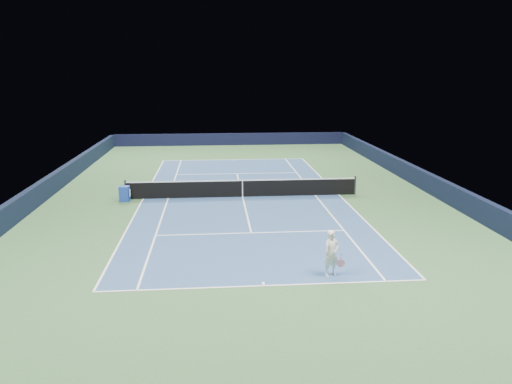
{
  "coord_description": "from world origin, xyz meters",
  "views": [
    {
      "loc": [
        -1.56,
        -26.98,
        6.91
      ],
      "look_at": [
        0.5,
        -3.0,
        1.0
      ],
      "focal_mm": 35.0,
      "sensor_mm": 36.0,
      "label": 1
    }
  ],
  "objects": [
    {
      "name": "wall_far",
      "position": [
        0.0,
        19.82,
        0.55
      ],
      "size": [
        22.0,
        0.35,
        1.1
      ],
      "primitive_type": "cube",
      "color": "black",
      "rests_on": "ground"
    },
    {
      "name": "tennis_net",
      "position": [
        0.0,
        0.0,
        0.5
      ],
      "size": [
        12.9,
        0.1,
        1.07
      ],
      "color": "black",
      "rests_on": "ground"
    },
    {
      "name": "ground",
      "position": [
        0.0,
        0.0,
        0.0
      ],
      "size": [
        40.0,
        40.0,
        0.0
      ],
      "primitive_type": "plane",
      "color": "#30562F",
      "rests_on": "ground"
    },
    {
      "name": "sideline_doubles_left",
      "position": [
        -5.49,
        0.0,
        0.01
      ],
      "size": [
        0.08,
        23.77,
        0.0
      ],
      "primitive_type": "cube",
      "color": "white",
      "rests_on": "ground"
    },
    {
      "name": "sponsor_cube",
      "position": [
        -6.4,
        -0.39,
        0.41
      ],
      "size": [
        0.58,
        0.5,
        0.83
      ],
      "color": "#1B3CA6",
      "rests_on": "ground"
    },
    {
      "name": "center_service_line",
      "position": [
        0.0,
        0.0,
        0.01
      ],
      "size": [
        0.08,
        12.8,
        0.0
      ],
      "primitive_type": "cube",
      "color": "white",
      "rests_on": "ground"
    },
    {
      "name": "baseline_near",
      "position": [
        0.0,
        -11.88,
        0.01
      ],
      "size": [
        10.97,
        0.08,
        0.0
      ],
      "primitive_type": "cube",
      "color": "white",
      "rests_on": "ground"
    },
    {
      "name": "center_mark_near",
      "position": [
        0.0,
        -11.73,
        0.01
      ],
      "size": [
        0.08,
        0.3,
        0.0
      ],
      "primitive_type": "cube",
      "color": "white",
      "rests_on": "ground"
    },
    {
      "name": "tennis_player",
      "position": [
        2.39,
        -11.22,
        0.81
      ],
      "size": [
        0.81,
        1.33,
        1.96
      ],
      "color": "white",
      "rests_on": "ground"
    },
    {
      "name": "sideline_singles_left",
      "position": [
        -4.12,
        0.0,
        0.01
      ],
      "size": [
        0.08,
        23.77,
        0.0
      ],
      "primitive_type": "cube",
      "color": "white",
      "rests_on": "ground"
    },
    {
      "name": "service_line_far",
      "position": [
        0.0,
        6.4,
        0.01
      ],
      "size": [
        8.23,
        0.08,
        0.0
      ],
      "primitive_type": "cube",
      "color": "white",
      "rests_on": "ground"
    },
    {
      "name": "service_line_near",
      "position": [
        0.0,
        -6.4,
        0.01
      ],
      "size": [
        8.23,
        0.08,
        0.0
      ],
      "primitive_type": "cube",
      "color": "white",
      "rests_on": "ground"
    },
    {
      "name": "wall_left",
      "position": [
        -10.82,
        0.0,
        0.55
      ],
      "size": [
        0.35,
        40.0,
        1.1
      ],
      "primitive_type": "cube",
      "color": "black",
      "rests_on": "ground"
    },
    {
      "name": "baseline_far",
      "position": [
        0.0,
        11.88,
        0.01
      ],
      "size": [
        10.97,
        0.08,
        0.0
      ],
      "primitive_type": "cube",
      "color": "white",
      "rests_on": "ground"
    },
    {
      "name": "court_surface",
      "position": [
        0.0,
        0.0,
        0.0
      ],
      "size": [
        10.97,
        23.77,
        0.01
      ],
      "primitive_type": "cube",
      "color": "navy",
      "rests_on": "ground"
    },
    {
      "name": "sideline_doubles_right",
      "position": [
        5.49,
        0.0,
        0.01
      ],
      "size": [
        0.08,
        23.77,
        0.0
      ],
      "primitive_type": "cube",
      "color": "white",
      "rests_on": "ground"
    },
    {
      "name": "center_mark_far",
      "position": [
        0.0,
        11.73,
        0.01
      ],
      "size": [
        0.08,
        0.3,
        0.0
      ],
      "primitive_type": "cube",
      "color": "white",
      "rests_on": "ground"
    },
    {
      "name": "wall_right",
      "position": [
        10.82,
        0.0,
        0.55
      ],
      "size": [
        0.35,
        40.0,
        1.1
      ],
      "primitive_type": "cube",
      "color": "black",
      "rests_on": "ground"
    },
    {
      "name": "sideline_singles_right",
      "position": [
        4.12,
        0.0,
        0.01
      ],
      "size": [
        0.08,
        23.77,
        0.0
      ],
      "primitive_type": "cube",
      "color": "white",
      "rests_on": "ground"
    }
  ]
}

